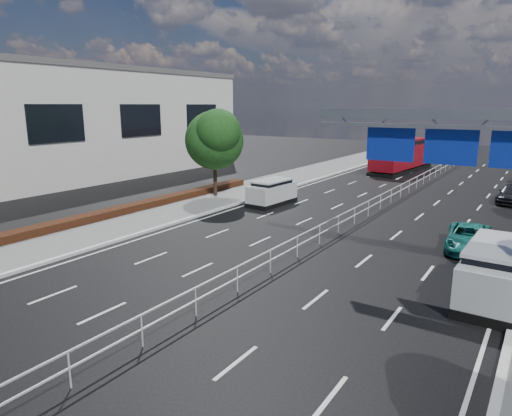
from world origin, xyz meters
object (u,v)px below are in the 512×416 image
Objects in this scene: red_bus at (402,154)px; near_car_silver at (390,164)px; overhead_gantry at (471,140)px; near_car_dark at (395,154)px; silver_minivan at (498,273)px; parked_car_teal at (469,238)px; white_minivan at (272,192)px.

near_car_silver is (-0.84, -1.19, -1.00)m from red_bus.
red_bus is (-10.81, 30.06, -3.83)m from overhead_gantry.
near_car_silver reaches higher than near_car_dark.
silver_minivan is at bearing 113.72° from near_car_silver.
near_car_dark is (-3.93, 11.23, -1.12)m from red_bus.
parked_car_teal is at bearing 108.76° from silver_minivan.
red_bus is at bearing 109.78° from overhead_gantry.
silver_minivan is (13.21, -30.42, 0.26)m from near_car_silver.
near_car_silver is 0.89× the size of silver_minivan.
near_car_dark reaches higher than parked_car_teal.
overhead_gantry reaches higher than white_minivan.
white_minivan is 33.23m from near_car_dark.
near_car_dark is (-1.00, 33.22, -0.21)m from white_minivan.
red_bus is 2.54× the size of near_car_silver.
silver_minivan is at bearing -79.38° from parked_car_teal.
white_minivan is 22.20m from red_bus.
white_minivan is at bearing -92.56° from red_bus.
silver_minivan is (1.56, -1.56, -4.57)m from overhead_gantry.
near_car_silver is (2.09, 20.79, -0.09)m from white_minivan.
overhead_gantry is 5.07m from silver_minivan.
overhead_gantry is at bearing 106.81° from near_car_dark.
white_minivan is (-13.74, 8.07, -4.74)m from overhead_gantry.
silver_minivan is (12.37, -31.62, -0.74)m from red_bus.
overhead_gantry is 2.24× the size of near_car_silver.
near_car_silver is 1.04× the size of parked_car_teal.
near_car_silver is 12.80m from near_car_dark.
red_bus is at bearing 112.94° from silver_minivan.
white_minivan reaches higher than near_car_silver.
silver_minivan is at bearing -28.41° from white_minivan.
silver_minivan is (16.30, -42.85, 0.38)m from near_car_dark.
near_car_dark is 0.91× the size of parked_car_teal.
red_bus is at bearing 106.45° from near_car_dark.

